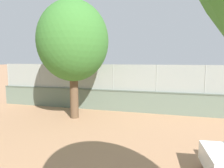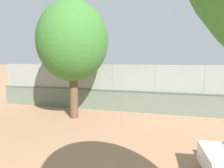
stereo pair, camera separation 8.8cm
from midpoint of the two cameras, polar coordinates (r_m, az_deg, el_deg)
The scene contains 7 objects.
ground_plane at distance 27.10m, azimuth 7.92°, elevation -1.32°, with size 260.00×260.00×0.00m, color tan.
perimeter_wall at distance 14.96m, azimuth 6.20°, elevation -4.77°, with size 22.17×0.84×1.55m.
fence_panel_on_wall at distance 14.72m, azimuth 6.29°, elevation 1.74°, with size 21.79×0.58×1.87m.
player_at_service_line at distance 18.73m, azimuth -8.81°, elevation -2.02°, with size 1.26×0.74×1.59m.
player_near_wall_returning at distance 25.00m, azimuth 4.24°, elevation 0.09°, with size 0.82×0.68×1.51m.
sports_ball at distance 18.24m, azimuth -12.23°, elevation -5.11°, with size 0.13×0.13×0.13m, color white.
tree_beyond_parking_far at distance 13.37m, azimuth -10.67°, elevation 11.49°, with size 4.44×4.44×7.45m.
Camera 2 is at (-4.38, 26.48, 3.75)m, focal length 33.01 mm.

